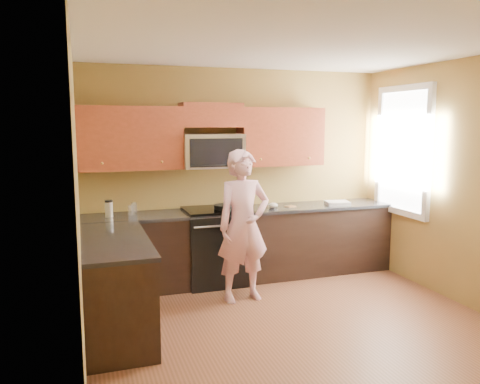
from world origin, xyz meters
name	(u,v)px	position (x,y,z in m)	size (l,w,h in m)	color
floor	(302,332)	(0.00, 0.00, 0.00)	(4.00, 4.00, 0.00)	brown
ceiling	(308,44)	(0.00, 0.00, 2.70)	(4.00, 4.00, 0.00)	white
wall_back	(237,173)	(0.00, 2.00, 1.35)	(4.00, 4.00, 0.00)	olive
wall_front	(470,246)	(0.00, -2.00, 1.35)	(4.00, 4.00, 0.00)	olive
wall_left	(78,206)	(-2.00, 0.00, 1.35)	(4.00, 4.00, 0.00)	olive
wall_right	(475,185)	(2.00, 0.00, 1.35)	(4.00, 4.00, 0.00)	olive
cabinet_back_run	(245,245)	(0.00, 1.70, 0.44)	(4.00, 0.60, 0.88)	black
cabinet_left_run	(116,287)	(-1.70, 0.60, 0.44)	(0.60, 1.60, 0.88)	black
countertop_back	(245,210)	(0.00, 1.69, 0.90)	(4.00, 0.62, 0.04)	black
countertop_left	(115,240)	(-1.69, 0.60, 0.90)	(0.62, 1.60, 0.04)	black
stove	(215,246)	(-0.40, 1.68, 0.47)	(0.76, 0.65, 0.95)	black
microwave	(212,168)	(-0.40, 1.80, 1.45)	(0.76, 0.40, 0.42)	silver
upper_cab_left	(131,170)	(-1.39, 1.83, 1.45)	(1.22, 0.33, 0.75)	maroon
upper_cab_right	(280,165)	(0.54, 1.83, 1.45)	(1.12, 0.33, 0.75)	maroon
upper_cab_over_mw	(211,115)	(-0.40, 1.83, 2.10)	(0.76, 0.33, 0.30)	maroon
window	(403,151)	(1.98, 1.20, 1.65)	(0.06, 1.06, 1.66)	white
woman	(243,226)	(-0.26, 1.00, 0.86)	(0.63, 0.41, 1.71)	pink
frying_pan	(224,209)	(-0.30, 1.60, 0.95)	(0.26, 0.45, 0.06)	black
butter_tub	(248,209)	(0.03, 1.68, 0.92)	(0.12, 0.12, 0.09)	yellow
toast_slice	(290,206)	(0.60, 1.64, 0.93)	(0.11, 0.11, 0.01)	#B27F47
napkin_a	(246,210)	(-0.08, 1.45, 0.95)	(0.11, 0.12, 0.06)	silver
napkin_b	(273,205)	(0.37, 1.65, 0.95)	(0.12, 0.13, 0.07)	silver
dish_towel	(337,203)	(1.26, 1.58, 0.95)	(0.30, 0.24, 0.05)	white
travel_mug	(109,217)	(-1.67, 1.69, 0.92)	(0.09, 0.09, 0.20)	silver
glass_a	(131,210)	(-1.42, 1.72, 0.98)	(0.07, 0.07, 0.12)	silver
glass_c	(134,207)	(-1.37, 1.90, 0.98)	(0.07, 0.07, 0.12)	silver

